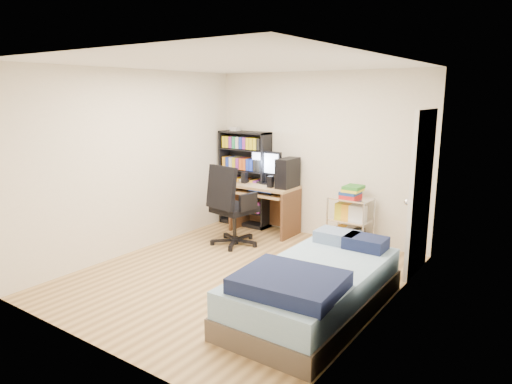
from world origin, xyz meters
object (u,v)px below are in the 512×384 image
Objects in this scene: bed at (314,288)px; computer_desk at (272,190)px; office_chair at (232,220)px; media_shelf at (245,178)px.

computer_desk is at bearing 131.84° from bed.
bed is at bearing -22.06° from office_chair.
media_shelf reaches higher than computer_desk.
computer_desk is 0.92m from office_chair.
bed is at bearing -48.16° from computer_desk.
computer_desk is 0.60× the size of bed.
computer_desk reaches higher than office_chair.
media_shelf is at bearing 125.38° from office_chair.
bed is (1.98, -1.21, -0.11)m from office_chair.
office_chair reaches higher than bed.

